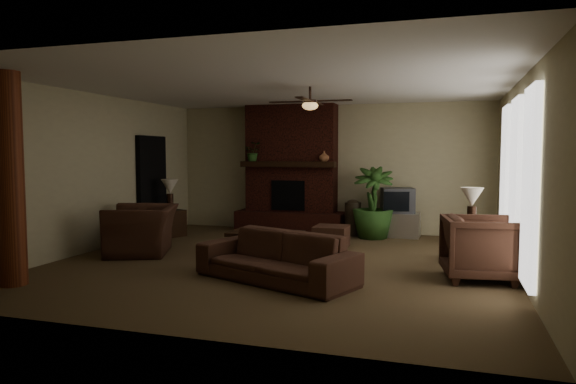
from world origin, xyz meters
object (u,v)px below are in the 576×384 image
(tv_stand, at_px, (399,225))
(armchair_right, at_px, (481,245))
(armchair_left, at_px, (142,222))
(ottoman, at_px, (331,237))
(side_table_left, at_px, (170,223))
(floor_vase, at_px, (353,215))
(coffee_table, at_px, (266,235))
(lamp_left, at_px, (170,189))
(side_table_right, at_px, (470,245))
(floor_plant, at_px, (373,218))
(sofa, at_px, (276,249))
(lamp_right, at_px, (472,200))
(log_column, at_px, (9,180))

(tv_stand, bearing_deg, armchair_right, -65.62)
(armchair_left, xyz_separation_m, tv_stand, (4.10, 3.16, -0.31))
(ottoman, height_order, side_table_left, side_table_left)
(ottoman, xyz_separation_m, floor_vase, (0.13, 1.50, 0.23))
(coffee_table, bearing_deg, armchair_right, -10.43)
(coffee_table, xyz_separation_m, lamp_left, (-2.62, 1.43, 0.63))
(armchair_left, relative_size, side_table_right, 2.31)
(ottoman, height_order, floor_plant, floor_plant)
(coffee_table, bearing_deg, lamp_left, 151.36)
(side_table_right, bearing_deg, side_table_left, 171.97)
(floor_vase, distance_m, side_table_left, 3.86)
(armchair_left, bearing_deg, side_table_left, 173.63)
(lamp_left, bearing_deg, sofa, -41.51)
(floor_vase, bearing_deg, floor_plant, -26.84)
(ottoman, distance_m, lamp_right, 2.62)
(tv_stand, xyz_separation_m, lamp_left, (-4.56, -1.40, 0.75))
(armchair_left, distance_m, lamp_left, 1.87)
(lamp_right, bearing_deg, armchair_left, -170.42)
(armchair_left, relative_size, ottoman, 2.12)
(log_column, height_order, side_table_left, log_column)
(log_column, bearing_deg, side_table_left, 91.02)
(log_column, xyz_separation_m, side_table_right, (5.84, 3.36, -1.12))
(lamp_left, bearing_deg, tv_stand, 17.08)
(tv_stand, bearing_deg, sofa, -104.14)
(armchair_right, relative_size, lamp_left, 1.51)
(floor_plant, bearing_deg, log_column, -127.74)
(coffee_table, height_order, side_table_right, side_table_right)
(log_column, bearing_deg, sofa, 20.67)
(coffee_table, relative_size, lamp_left, 1.85)
(armchair_right, bearing_deg, floor_plant, 22.97)
(armchair_right, relative_size, floor_vase, 1.27)
(log_column, relative_size, armchair_left, 2.20)
(sofa, relative_size, coffee_table, 1.89)
(armchair_left, distance_m, ottoman, 3.40)
(log_column, distance_m, side_table_right, 6.83)
(log_column, bearing_deg, floor_vase, 56.63)
(side_table_left, bearing_deg, log_column, -88.98)
(armchair_left, bearing_deg, log_column, -32.11)
(floor_plant, xyz_separation_m, side_table_right, (1.82, -1.84, -0.14))
(ottoman, distance_m, floor_plant, 1.42)
(ottoman, relative_size, floor_vase, 0.78)
(tv_stand, distance_m, floor_vase, 0.97)
(sofa, relative_size, armchair_left, 1.79)
(sofa, height_order, side_table_right, sofa)
(sofa, xyz_separation_m, side_table_right, (2.58, 2.13, -0.17))
(armchair_right, distance_m, ottoman, 3.10)
(tv_stand, height_order, lamp_right, lamp_right)
(lamp_right, bearing_deg, floor_plant, 134.09)
(log_column, height_order, floor_vase, log_column)
(tv_stand, distance_m, floor_plant, 0.63)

